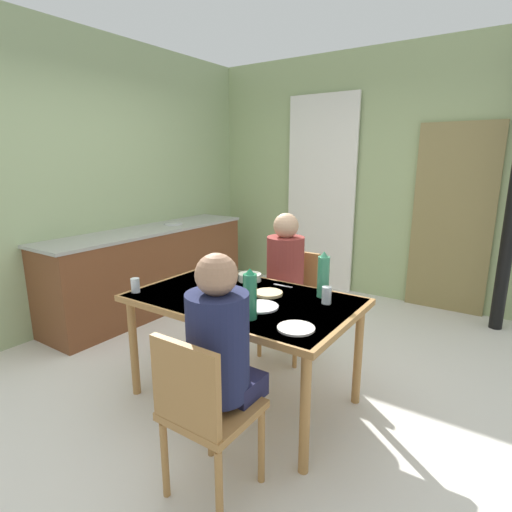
{
  "coord_description": "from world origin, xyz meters",
  "views": [
    {
      "loc": [
        1.72,
        -2.28,
        1.63
      ],
      "look_at": [
        0.24,
        -0.08,
        0.99
      ],
      "focal_mm": 28.3,
      "sensor_mm": 36.0,
      "label": 1
    }
  ],
  "objects_px": {
    "chair_near_diner": "(203,409)",
    "kitchen_counter": "(151,269)",
    "water_bottle_green_far": "(250,295)",
    "water_bottle_green_near": "(323,276)",
    "dining_table": "(243,307)",
    "serving_bowl_center": "(250,277)",
    "person_far_diner": "(284,268)",
    "chair_far_diner": "(292,296)",
    "person_near_diner": "(220,342)"
  },
  "relations": [
    {
      "from": "chair_near_diner",
      "to": "water_bottle_green_far",
      "type": "xyz_separation_m",
      "value": [
        -0.1,
        0.53,
        0.39
      ]
    },
    {
      "from": "water_bottle_green_far",
      "to": "water_bottle_green_near",
      "type": "bearing_deg",
      "value": 72.34
    },
    {
      "from": "water_bottle_green_far",
      "to": "serving_bowl_center",
      "type": "distance_m",
      "value": 0.74
    },
    {
      "from": "chair_near_diner",
      "to": "chair_far_diner",
      "type": "bearing_deg",
      "value": 104.71
    },
    {
      "from": "chair_far_diner",
      "to": "water_bottle_green_near",
      "type": "bearing_deg",
      "value": 135.08
    },
    {
      "from": "person_far_diner",
      "to": "water_bottle_green_near",
      "type": "distance_m",
      "value": 0.64
    },
    {
      "from": "kitchen_counter",
      "to": "person_near_diner",
      "type": "bearing_deg",
      "value": -34.57
    },
    {
      "from": "kitchen_counter",
      "to": "water_bottle_green_near",
      "type": "height_order",
      "value": "water_bottle_green_near"
    },
    {
      "from": "kitchen_counter",
      "to": "chair_far_diner",
      "type": "xyz_separation_m",
      "value": [
        1.8,
        -0.05,
        0.05
      ]
    },
    {
      "from": "chair_near_diner",
      "to": "person_near_diner",
      "type": "bearing_deg",
      "value": 90.0
    },
    {
      "from": "kitchen_counter",
      "to": "chair_near_diner",
      "type": "height_order",
      "value": "kitchen_counter"
    },
    {
      "from": "chair_near_diner",
      "to": "person_near_diner",
      "type": "distance_m",
      "value": 0.31
    },
    {
      "from": "water_bottle_green_far",
      "to": "serving_bowl_center",
      "type": "relative_size",
      "value": 1.76
    },
    {
      "from": "water_bottle_green_far",
      "to": "person_near_diner",
      "type": "bearing_deg",
      "value": -75.69
    },
    {
      "from": "person_near_diner",
      "to": "chair_far_diner",
      "type": "bearing_deg",
      "value": 106.0
    },
    {
      "from": "chair_near_diner",
      "to": "water_bottle_green_near",
      "type": "distance_m",
      "value": 1.18
    },
    {
      "from": "person_near_diner",
      "to": "water_bottle_green_far",
      "type": "xyz_separation_m",
      "value": [
        -0.1,
        0.4,
        0.1
      ]
    },
    {
      "from": "dining_table",
      "to": "chair_far_diner",
      "type": "xyz_separation_m",
      "value": [
        -0.08,
        0.81,
        -0.18
      ]
    },
    {
      "from": "dining_table",
      "to": "serving_bowl_center",
      "type": "xyz_separation_m",
      "value": [
        -0.18,
        0.33,
        0.1
      ]
    },
    {
      "from": "chair_near_diner",
      "to": "kitchen_counter",
      "type": "bearing_deg",
      "value": 143.12
    },
    {
      "from": "dining_table",
      "to": "chair_near_diner",
      "type": "relative_size",
      "value": 1.7
    },
    {
      "from": "person_far_diner",
      "to": "water_bottle_green_near",
      "type": "height_order",
      "value": "person_far_diner"
    },
    {
      "from": "chair_far_diner",
      "to": "person_near_diner",
      "type": "bearing_deg",
      "value": 106.0
    },
    {
      "from": "kitchen_counter",
      "to": "chair_near_diner",
      "type": "distance_m",
      "value": 2.78
    },
    {
      "from": "chair_near_diner",
      "to": "chair_far_diner",
      "type": "height_order",
      "value": "same"
    },
    {
      "from": "person_near_diner",
      "to": "water_bottle_green_near",
      "type": "height_order",
      "value": "person_near_diner"
    },
    {
      "from": "chair_far_diner",
      "to": "dining_table",
      "type": "bearing_deg",
      "value": 95.46
    },
    {
      "from": "kitchen_counter",
      "to": "water_bottle_green_near",
      "type": "xyz_separation_m",
      "value": [
        2.31,
        -0.56,
        0.44
      ]
    },
    {
      "from": "chair_far_diner",
      "to": "kitchen_counter",
      "type": "bearing_deg",
      "value": -1.69
    },
    {
      "from": "chair_near_diner",
      "to": "person_near_diner",
      "type": "xyz_separation_m",
      "value": [
        0.0,
        0.14,
        0.28
      ]
    },
    {
      "from": "chair_far_diner",
      "to": "water_bottle_green_far",
      "type": "xyz_separation_m",
      "value": [
        0.32,
        -1.08,
        0.39
      ]
    },
    {
      "from": "dining_table",
      "to": "water_bottle_green_far",
      "type": "xyz_separation_m",
      "value": [
        0.25,
        -0.27,
        0.21
      ]
    },
    {
      "from": "dining_table",
      "to": "serving_bowl_center",
      "type": "height_order",
      "value": "serving_bowl_center"
    },
    {
      "from": "chair_near_diner",
      "to": "chair_far_diner",
      "type": "distance_m",
      "value": 1.67
    },
    {
      "from": "person_near_diner",
      "to": "water_bottle_green_near",
      "type": "distance_m",
      "value": 0.98
    },
    {
      "from": "chair_far_diner",
      "to": "serving_bowl_center",
      "type": "height_order",
      "value": "chair_far_diner"
    },
    {
      "from": "person_far_diner",
      "to": "water_bottle_green_far",
      "type": "height_order",
      "value": "person_far_diner"
    },
    {
      "from": "water_bottle_green_far",
      "to": "dining_table",
      "type": "bearing_deg",
      "value": 131.83
    },
    {
      "from": "kitchen_counter",
      "to": "water_bottle_green_far",
      "type": "bearing_deg",
      "value": -28.14
    },
    {
      "from": "water_bottle_green_near",
      "to": "water_bottle_green_far",
      "type": "height_order",
      "value": "water_bottle_green_near"
    },
    {
      "from": "kitchen_counter",
      "to": "dining_table",
      "type": "bearing_deg",
      "value": -24.64
    },
    {
      "from": "chair_near_diner",
      "to": "serving_bowl_center",
      "type": "xyz_separation_m",
      "value": [
        -0.52,
        1.14,
        0.27
      ]
    },
    {
      "from": "kitchen_counter",
      "to": "person_near_diner",
      "type": "height_order",
      "value": "person_near_diner"
    },
    {
      "from": "water_bottle_green_far",
      "to": "serving_bowl_center",
      "type": "bearing_deg",
      "value": 125.06
    },
    {
      "from": "dining_table",
      "to": "person_near_diner",
      "type": "height_order",
      "value": "person_near_diner"
    },
    {
      "from": "kitchen_counter",
      "to": "water_bottle_green_far",
      "type": "relative_size",
      "value": 8.21
    },
    {
      "from": "kitchen_counter",
      "to": "dining_table",
      "type": "distance_m",
      "value": 2.08
    },
    {
      "from": "dining_table",
      "to": "water_bottle_green_near",
      "type": "relative_size",
      "value": 4.79
    },
    {
      "from": "serving_bowl_center",
      "to": "person_far_diner",
      "type": "bearing_deg",
      "value": 74.01
    },
    {
      "from": "kitchen_counter",
      "to": "chair_near_diner",
      "type": "relative_size",
      "value": 2.82
    }
  ]
}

